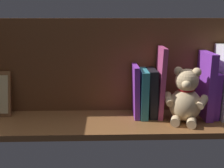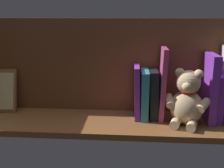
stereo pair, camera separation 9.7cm
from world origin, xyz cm
name	(u,v)px [view 1 (the left image)]	position (x,y,z in cm)	size (l,w,h in cm)	color
ground_plane	(112,122)	(0.00, 0.00, -1.10)	(109.98, 25.70, 2.20)	brown
shelf_back_panel	(111,66)	(0.00, -10.60, 18.50)	(109.98, 1.50, 37.01)	brown
book_1	(212,94)	(-38.68, -3.30, 8.78)	(2.27, 12.30, 17.56)	purple
book_2	(206,85)	(-35.61, -2.59, 12.49)	(2.79, 13.73, 24.98)	purple
teddy_bear	(185,98)	(-26.84, 1.83, 8.94)	(15.61, 15.41, 20.31)	#D1B284
book_3	(160,82)	(-18.48, -3.84, 13.39)	(1.78, 11.23, 26.78)	#B23F72
book_4	(152,93)	(-15.53, -4.14, 9.20)	(3.06, 10.62, 18.40)	black
book_5	(143,93)	(-12.08, -3.60, 9.14)	(2.77, 11.71, 18.29)	teal
book_6	(136,91)	(-9.21, -3.93, 9.97)	(1.91, 11.04, 19.95)	purple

